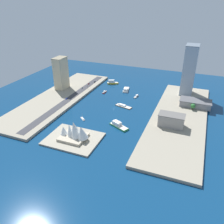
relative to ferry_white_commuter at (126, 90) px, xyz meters
name	(u,v)px	position (x,y,z in m)	size (l,w,h in m)	color
ground_plane	(114,108)	(-4.89, 71.40, -2.16)	(440.00, 440.00, 0.00)	navy
quay_west	(179,118)	(-99.57, 71.40, -0.51)	(70.00, 240.00, 3.29)	#9E937F
quay_east	(59,97)	(89.80, 71.40, -0.51)	(70.00, 240.00, 3.29)	#9E937F
peninsula_point	(73,139)	(7.95, 166.76, -1.16)	(61.52, 48.27, 2.00)	#A89E89
road_strip	(70,98)	(69.70, 71.40, 1.21)	(11.67, 228.00, 0.15)	#38383D
ferry_white_commuter	(126,90)	(0.00, 0.00, 0.00)	(12.91, 26.21, 5.83)	silver
barge_flat_brown	(123,106)	(-16.78, 62.04, -1.09)	(26.84, 13.77, 3.12)	brown
ferry_yellow_fast	(112,82)	(35.06, -23.38, 0.81)	(21.67, 13.94, 7.70)	yellow
sailboat_small_white	(83,119)	(20.98, 119.76, -1.32)	(9.38, 8.69, 9.23)	white
yacht_sleek_gray	(136,96)	(-24.65, 19.64, -1.03)	(5.30, 14.13, 3.07)	#999EA3
ferry_green_doubledeck	(118,125)	(-30.37, 120.07, 0.22)	(27.76, 19.34, 6.57)	#2D8C4C
tugboat_red	(104,92)	(31.31, 22.20, -0.95)	(3.32, 12.27, 3.40)	red
office_block_beige	(61,73)	(105.51, 37.25, 28.19)	(16.40, 25.42, 54.05)	#C6B793
warehouse_low_gray	(195,103)	(-116.93, 26.51, 5.76)	(44.90, 22.81, 9.19)	gray
carpark_squat_concrete	(171,120)	(-92.72, 98.21, 9.14)	(32.08, 17.25, 15.95)	gray
tower_tall_glass	(189,70)	(-98.91, -18.28, 40.99)	(19.74, 28.42, 79.64)	#8C9EB2
pickup_red	(89,84)	(71.60, 2.60, 2.05)	(1.99, 4.48, 1.54)	black
sedan_silver	(82,88)	(72.60, 26.30, 2.08)	(1.94, 4.30, 1.62)	black
suv_black	(95,82)	(65.92, -11.45, 2.05)	(1.85, 4.44, 1.55)	black
hatchback_blue	(67,98)	(73.25, 75.19, 2.11)	(1.98, 5.11, 1.69)	black
traffic_light_waterfront	(87,86)	(62.64, 24.14, 5.48)	(0.36, 0.36, 6.50)	black
opera_landmark	(75,132)	(5.51, 166.76, 8.69)	(36.56, 26.00, 23.02)	#BCAD93
park_tree_cluster	(188,104)	(-107.52, 34.71, 6.69)	(20.88, 23.44, 9.16)	brown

